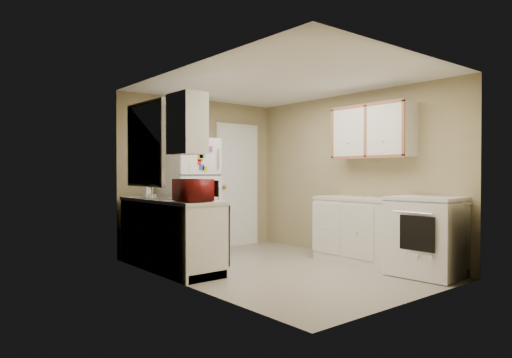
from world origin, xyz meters
TOP-DOWN VIEW (x-y plane):
  - floor at (0.00, 0.00)m, footprint 3.80×3.80m
  - ceiling at (0.00, 0.00)m, footprint 3.80×3.80m
  - wall_left at (-1.40, 0.00)m, footprint 3.80×3.80m
  - wall_right at (1.40, 0.00)m, footprint 3.80×3.80m
  - wall_back at (0.00, 1.90)m, footprint 2.80×2.80m
  - wall_front at (0.00, -1.90)m, footprint 2.80×2.80m
  - left_counter at (-1.10, 0.90)m, footprint 0.60×1.80m
  - dishwasher at (-0.81, 0.30)m, footprint 0.03×0.58m
  - sink at (-1.10, 1.05)m, footprint 0.54×0.74m
  - microwave at (-1.15, 0.25)m, footprint 0.50×0.30m
  - soap_bottle at (-1.13, 1.51)m, footprint 0.09×0.10m
  - window_blinds at (-1.36, 1.05)m, footprint 0.10×0.98m
  - upper_cabinet_left at (-1.25, 0.22)m, footprint 0.30×0.45m
  - refrigerator at (-0.42, 1.59)m, footprint 0.75×0.73m
  - cabinet_over_fridge at (-0.40, 1.75)m, footprint 0.70×0.30m
  - interior_door at (0.70, 1.86)m, footprint 0.86×0.06m
  - right_counter at (1.10, -0.80)m, footprint 0.60×2.00m
  - stove at (1.06, -1.41)m, footprint 0.70×0.84m
  - upper_cabinet_right at (1.25, -0.50)m, footprint 0.30×1.20m

SIDE VIEW (x-z plane):
  - floor at x=0.00m, z-range 0.00..0.00m
  - left_counter at x=-1.10m, z-range 0.00..0.90m
  - right_counter at x=1.10m, z-range 0.00..0.90m
  - stove at x=1.06m, z-range 0.00..0.96m
  - dishwasher at x=-0.81m, z-range 0.13..0.85m
  - sink at x=-1.10m, z-range 0.78..0.94m
  - refrigerator at x=-0.42m, z-range 0.00..1.75m
  - soap_bottle at x=-1.13m, z-range 0.91..1.09m
  - interior_door at x=0.70m, z-range -0.02..2.06m
  - microwave at x=-1.15m, z-range 0.89..1.21m
  - wall_left at x=-1.40m, z-range 1.20..1.20m
  - wall_right at x=1.40m, z-range 1.20..1.20m
  - wall_back at x=0.00m, z-range 1.20..1.20m
  - wall_front at x=0.00m, z-range 1.20..1.20m
  - window_blinds at x=-1.36m, z-range 1.06..2.14m
  - upper_cabinet_left at x=-1.25m, z-range 1.45..2.15m
  - upper_cabinet_right at x=1.25m, z-range 1.45..2.15m
  - cabinet_over_fridge at x=-0.40m, z-range 1.80..2.20m
  - ceiling at x=0.00m, z-range 2.40..2.40m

